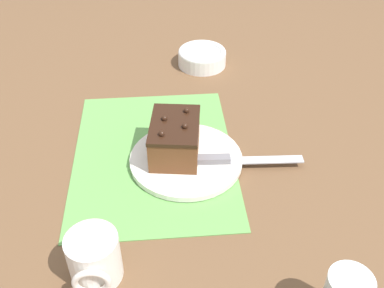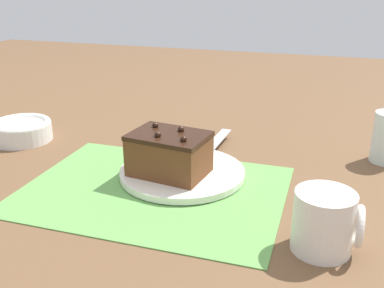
% 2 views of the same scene
% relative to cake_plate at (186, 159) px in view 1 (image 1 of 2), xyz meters
% --- Properties ---
extents(ground_plane, '(3.00, 3.00, 0.00)m').
position_rel_cake_plate_xyz_m(ground_plane, '(-0.03, -0.07, -0.01)').
color(ground_plane, brown).
extents(placemat_woven, '(0.46, 0.34, 0.00)m').
position_rel_cake_plate_xyz_m(placemat_woven, '(-0.03, -0.07, -0.01)').
color(placemat_woven, '#609E4C').
rests_on(placemat_woven, ground_plane).
extents(cake_plate, '(0.24, 0.24, 0.01)m').
position_rel_cake_plate_xyz_m(cake_plate, '(0.00, 0.00, 0.00)').
color(cake_plate, white).
rests_on(cake_plate, placemat_woven).
extents(chocolate_cake, '(0.15, 0.12, 0.09)m').
position_rel_cake_plate_xyz_m(chocolate_cake, '(-0.02, -0.02, 0.05)').
color(chocolate_cake, brown).
rests_on(chocolate_cake, cake_plate).
extents(serving_knife, '(0.03, 0.23, 0.01)m').
position_rel_cake_plate_xyz_m(serving_knife, '(0.02, 0.09, 0.01)').
color(serving_knife, slate).
rests_on(serving_knife, cake_plate).
extents(small_bowl, '(0.13, 0.13, 0.05)m').
position_rel_cake_plate_xyz_m(small_bowl, '(-0.42, 0.08, 0.02)').
color(small_bowl, white).
rests_on(small_bowl, ground_plane).
extents(coffee_mug, '(0.09, 0.08, 0.09)m').
position_rel_cake_plate_xyz_m(coffee_mug, '(0.26, -0.16, 0.03)').
color(coffee_mug, silver).
rests_on(coffee_mug, ground_plane).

